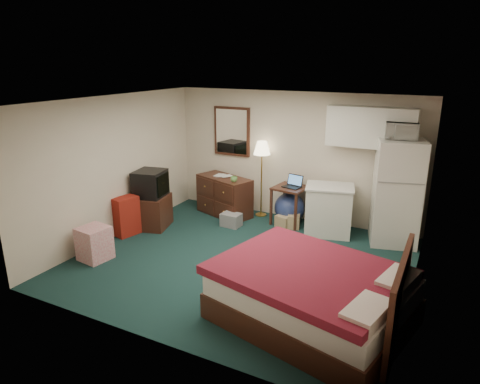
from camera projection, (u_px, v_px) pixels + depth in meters
The scene contains 25 objects.
floor at pixel (242, 261), 6.80m from camera, with size 5.00×4.50×0.01m, color black.
ceiling at pixel (242, 101), 6.06m from camera, with size 5.00×4.50×0.01m, color beige.
walls at pixel (242, 186), 6.43m from camera, with size 5.01×4.51×2.50m.
mirror at pixel (232, 131), 8.78m from camera, with size 0.80×0.06×1.00m, color white, non-canonical shape.
upper_cabinets at pixel (371, 127), 7.36m from camera, with size 1.50×0.35×0.70m, color silver, non-canonical shape.
headboard at pixel (399, 300), 4.68m from camera, with size 0.06×1.56×1.00m, color #341B14, non-canonical shape.
dresser at pixel (224, 196), 8.74m from camera, with size 1.16×0.53×0.79m, color #341B14, non-canonical shape.
floor_lamp at pixel (261, 179), 8.57m from camera, with size 0.33×0.33×1.54m, color gold, non-canonical shape.
desk at pixel (290, 205), 8.26m from camera, with size 0.59×0.59×0.74m, color #341B14, non-canonical shape.
exercise_ball at pixel (290, 208), 8.35m from camera, with size 0.59×0.59×0.59m, color navy.
kitchen_counter at pixel (329, 211), 7.76m from camera, with size 0.80×0.61×0.88m, color silver, non-canonical shape.
fridge at pixel (397, 192), 7.26m from camera, with size 0.75×0.75×1.82m, color silver, non-canonical shape.
bed at pixel (312, 295), 5.17m from camera, with size 2.16×1.68×0.69m, color maroon, non-canonical shape.
tv_stand at pixel (152, 211), 8.12m from camera, with size 0.61×0.66×0.61m, color #341B14, non-canonical shape.
suitcase at pixel (126, 216), 7.73m from camera, with size 0.27×0.44×0.71m, color maroon, non-canonical shape.
retail_box at pixel (94, 243), 6.80m from camera, with size 0.43×0.43×0.54m, color silver, non-canonical shape.
file_bin at pixel (231, 220), 8.19m from camera, with size 0.36×0.27×0.25m, color gray, non-canonical shape.
cardboard_box_a at pixel (284, 221), 8.15m from camera, with size 0.27×0.23×0.23m, color olive, non-canonical shape.
cardboard_box_b at pixel (294, 221), 8.11m from camera, with size 0.22×0.26×0.26m, color olive, non-canonical shape.
laptop at pixel (292, 182), 8.07m from camera, with size 0.33×0.26×0.22m, color black, non-canonical shape.
crt_tv at pixel (150, 183), 7.97m from camera, with size 0.53×0.57×0.49m, color black, non-canonical shape.
microwave at pixel (402, 129), 6.97m from camera, with size 0.50×0.28×0.34m, color silver.
book_a at pixel (216, 170), 8.72m from camera, with size 0.17×0.02×0.24m, color olive.
book_b at pixel (224, 170), 8.69m from camera, with size 0.18×0.02×0.24m, color olive.
mug at pixel (234, 178), 8.27m from camera, with size 0.13×0.11×0.13m, color #629E4D.
Camera 1 is at (2.78, -5.50, 3.08)m, focal length 32.00 mm.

